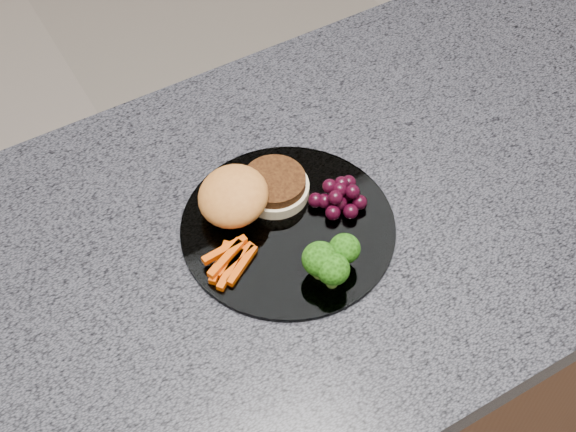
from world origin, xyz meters
The scene contains 7 objects.
island_cabinet centered at (0.00, 0.00, 0.43)m, with size 1.20×0.60×0.86m, color #52301C.
countertop centered at (0.00, 0.00, 0.88)m, with size 1.20×0.60×0.04m, color #45454E.
plate centered at (-0.07, 0.00, 0.90)m, with size 0.26×0.26×0.01m, color white.
burger centered at (-0.09, 0.05, 0.93)m, with size 0.16×0.11×0.05m.
carrot_sticks centered at (-0.16, -0.01, 0.91)m, with size 0.07×0.06×0.02m.
broccoli centered at (-0.06, -0.08, 0.93)m, with size 0.07×0.06×0.05m.
grape_bunch centered at (0.00, 0.00, 0.92)m, with size 0.07×0.06×0.03m.
Camera 1 is at (-0.36, -0.50, 1.68)m, focal length 50.00 mm.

